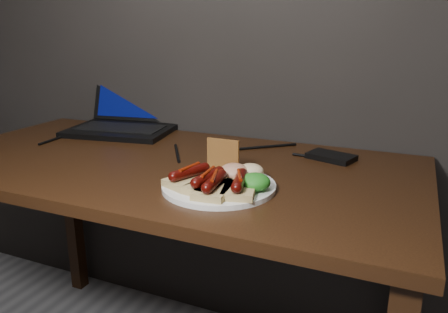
% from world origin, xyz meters
% --- Properties ---
extents(desk, '(1.40, 0.70, 0.75)m').
position_xyz_m(desk, '(0.00, 1.38, 0.66)').
color(desk, '#341E0D').
rests_on(desk, ground).
extents(laptop, '(0.40, 0.39, 0.25)m').
position_xyz_m(laptop, '(-0.33, 1.67, 0.80)').
color(laptop, black).
rests_on(laptop, desk).
extents(hard_drive, '(0.15, 0.11, 0.02)m').
position_xyz_m(hard_drive, '(0.43, 1.59, 0.76)').
color(hard_drive, black).
rests_on(hard_drive, desk).
extents(desk_cables, '(0.93, 0.33, 0.01)m').
position_xyz_m(desk_cables, '(0.01, 1.53, 0.75)').
color(desk_cables, black).
rests_on(desk_cables, desk).
extents(plate, '(0.27, 0.27, 0.01)m').
position_xyz_m(plate, '(0.23, 1.25, 0.76)').
color(plate, white).
rests_on(plate, desk).
extents(bread_sausage_left, '(0.11, 0.13, 0.04)m').
position_xyz_m(bread_sausage_left, '(0.17, 1.22, 0.78)').
color(bread_sausage_left, '#D8C27F').
rests_on(bread_sausage_left, plate).
extents(bread_sausage_center, '(0.09, 0.12, 0.04)m').
position_xyz_m(bread_sausage_center, '(0.22, 1.20, 0.78)').
color(bread_sausage_center, '#D8C27F').
rests_on(bread_sausage_center, plate).
extents(bread_sausage_right, '(0.10, 0.13, 0.04)m').
position_xyz_m(bread_sausage_right, '(0.29, 1.21, 0.78)').
color(bread_sausage_right, '#D8C27F').
rests_on(bread_sausage_right, plate).
extents(bread_sausage_extra, '(0.08, 0.12, 0.04)m').
position_xyz_m(bread_sausage_extra, '(0.25, 1.19, 0.78)').
color(bread_sausage_extra, '#D8C27F').
rests_on(bread_sausage_extra, plate).
extents(crispbread, '(0.09, 0.01, 0.08)m').
position_xyz_m(crispbread, '(0.20, 1.33, 0.80)').
color(crispbread, '#A2652C').
rests_on(crispbread, plate).
extents(salad_greens, '(0.07, 0.07, 0.04)m').
position_xyz_m(salad_greens, '(0.32, 1.24, 0.78)').
color(salad_greens, '#1A5811').
rests_on(salad_greens, plate).
extents(salsa_mound, '(0.07, 0.07, 0.04)m').
position_xyz_m(salsa_mound, '(0.25, 1.28, 0.78)').
color(salsa_mound, maroon).
rests_on(salsa_mound, plate).
extents(coleslaw_mound, '(0.06, 0.06, 0.04)m').
position_xyz_m(coleslaw_mound, '(0.28, 1.31, 0.78)').
color(coleslaw_mound, white).
rests_on(coleslaw_mound, plate).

